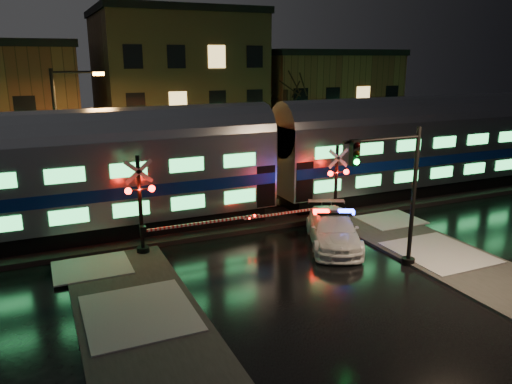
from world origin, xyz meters
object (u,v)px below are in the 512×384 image
at_px(police_car, 333,229).
at_px(traffic_light, 396,197).
at_px(streetlight, 63,135).
at_px(crossing_signal_right, 331,194).
at_px(crossing_signal_left, 149,214).

relative_size(police_car, traffic_light, 0.98).
bearing_deg(streetlight, crossing_signal_right, -29.27).
height_order(crossing_signal_right, traffic_light, traffic_light).
distance_m(crossing_signal_right, crossing_signal_left, 9.14).
relative_size(crossing_signal_left, streetlight, 0.79).
bearing_deg(traffic_light, police_car, 116.77).
distance_m(crossing_signal_left, traffic_light, 10.31).
relative_size(police_car, crossing_signal_right, 0.97).
relative_size(crossing_signal_right, crossing_signal_left, 0.94).
xyz_separation_m(crossing_signal_right, streetlight, (-11.94, 6.69, 2.80)).
height_order(crossing_signal_right, streetlight, streetlight).
bearing_deg(crossing_signal_left, crossing_signal_right, -0.03).
distance_m(crossing_signal_right, streetlight, 13.98).
distance_m(crossing_signal_right, traffic_light, 5.78).
bearing_deg(streetlight, police_car, -40.45).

